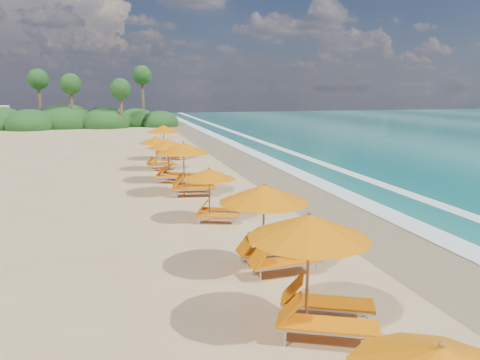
{
  "coord_description": "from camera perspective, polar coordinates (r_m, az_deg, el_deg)",
  "views": [
    {
      "loc": [
        -5.05,
        -18.62,
        5.0
      ],
      "look_at": [
        0.0,
        0.0,
        1.2
      ],
      "focal_mm": 34.76,
      "sensor_mm": 36.0,
      "label": 1
    }
  ],
  "objects": [
    {
      "name": "station_2",
      "position": [
        12.84,
        3.72,
        -5.07
      ],
      "size": [
        2.85,
        2.66,
        2.53
      ],
      "rotation": [
        0.0,
        0.0,
        0.07
      ],
      "color": "olive",
      "rests_on": "ground"
    },
    {
      "name": "surf_foam",
      "position": [
        22.57,
        16.66,
        -2.06
      ],
      "size": [
        4.0,
        160.0,
        0.01
      ],
      "color": "white",
      "rests_on": "ground"
    },
    {
      "name": "station_5",
      "position": [
        25.49,
        -8.39,
        2.74
      ],
      "size": [
        3.16,
        3.16,
        2.37
      ],
      "rotation": [
        0.0,
        0.0,
        -0.5
      ],
      "color": "olive",
      "rests_on": "ground"
    },
    {
      "name": "station_6",
      "position": [
        29.46,
        -9.96,
        3.57
      ],
      "size": [
        2.64,
        2.54,
        2.15
      ],
      "rotation": [
        0.0,
        0.0,
        0.24
      ],
      "color": "olive",
      "rests_on": "ground"
    },
    {
      "name": "wet_sand",
      "position": [
        21.29,
        10.46,
        -2.61
      ],
      "size": [
        4.0,
        160.0,
        0.01
      ],
      "primitive_type": "cube",
      "color": "#8C7953",
      "rests_on": "ground"
    },
    {
      "name": "station_7",
      "position": [
        33.69,
        -9.0,
        4.89
      ],
      "size": [
        2.73,
        2.52,
        2.51
      ],
      "rotation": [
        0.0,
        0.0,
        0.02
      ],
      "color": "olive",
      "rests_on": "ground"
    },
    {
      "name": "station_4",
      "position": [
        22.21,
        -6.39,
        1.87
      ],
      "size": [
        3.06,
        2.91,
        2.58
      ],
      "rotation": [
        0.0,
        0.0,
        -0.16
      ],
      "color": "olive",
      "rests_on": "ground"
    },
    {
      "name": "ground",
      "position": [
        19.93,
        0.0,
        -3.39
      ],
      "size": [
        160.0,
        160.0,
        0.0
      ],
      "primitive_type": "plane",
      "color": "tan",
      "rests_on": "ground"
    },
    {
      "name": "treeline",
      "position": [
        64.44,
        -19.64,
        6.94
      ],
      "size": [
        25.8,
        8.8,
        9.74
      ],
      "color": "#163D14",
      "rests_on": "ground"
    },
    {
      "name": "station_1",
      "position": [
        9.81,
        9.5,
        -10.24
      ],
      "size": [
        3.4,
        3.38,
        2.59
      ],
      "rotation": [
        0.0,
        0.0,
        -0.44
      ],
      "color": "olive",
      "rests_on": "ground"
    },
    {
      "name": "station_3",
      "position": [
        17.75,
        -3.29,
        -1.34
      ],
      "size": [
        2.7,
        2.67,
        2.08
      ],
      "rotation": [
        0.0,
        0.0,
        -0.39
      ],
      "color": "olive",
      "rests_on": "ground"
    }
  ]
}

